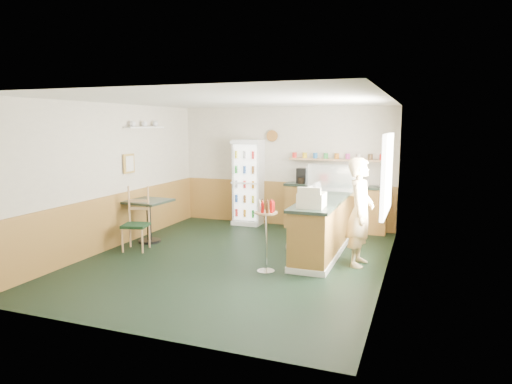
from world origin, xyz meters
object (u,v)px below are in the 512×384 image
at_px(drinks_fridge, 248,182).
at_px(display_case, 332,179).
at_px(shopkeeper, 360,212).
at_px(cafe_table, 149,213).
at_px(cafe_chair, 138,217).
at_px(condiment_stand, 266,224).
at_px(cash_register, 312,200).

bearing_deg(drinks_fridge, display_case, -27.39).
bearing_deg(shopkeeper, cafe_table, 91.53).
xyz_separation_m(drinks_fridge, cafe_chair, (-1.13, -2.72, -0.37)).
height_order(display_case, condiment_stand, display_case).
relative_size(cafe_table, cafe_chair, 0.72).
xyz_separation_m(display_case, condiment_stand, (-0.63, -2.05, -0.51)).
bearing_deg(drinks_fridge, cafe_table, -119.02).
distance_m(display_case, cafe_chair, 3.72).
distance_m(cash_register, cafe_table, 3.48).
distance_m(shopkeeper, cafe_table, 4.11).
distance_m(cash_register, condiment_stand, 0.83).
distance_m(condiment_stand, cafe_chair, 2.71).
xyz_separation_m(cash_register, cafe_table, (-3.40, 0.54, -0.53)).
distance_m(drinks_fridge, shopkeeper, 3.67).
distance_m(display_case, condiment_stand, 2.20).
relative_size(shopkeeper, cafe_chair, 1.52).
bearing_deg(condiment_stand, shopkeeper, 33.35).
relative_size(drinks_fridge, cash_register, 4.63).
bearing_deg(display_case, cafe_table, -162.00).
bearing_deg(cash_register, cafe_chair, 178.28).
bearing_deg(cafe_chair, cash_register, -14.91).
height_order(display_case, cafe_chair, display_case).
relative_size(display_case, cafe_chair, 0.80).
height_order(drinks_fridge, shopkeeper, drinks_fridge).
relative_size(drinks_fridge, condiment_stand, 1.75).
height_order(cash_register, shopkeeper, shopkeeper).
relative_size(condiment_stand, cafe_chair, 0.96).
xyz_separation_m(condiment_stand, cafe_chair, (-2.67, 0.45, -0.15)).
distance_m(shopkeeper, cafe_chair, 4.03).
relative_size(drinks_fridge, cafe_chair, 1.67).
xyz_separation_m(shopkeeper, cafe_table, (-4.10, 0.07, -0.30)).
distance_m(drinks_fridge, cash_register, 3.52).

